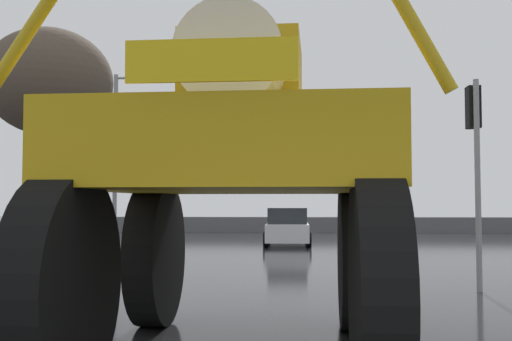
{
  "coord_description": "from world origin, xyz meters",
  "views": [
    {
      "loc": [
        -0.04,
        -2.2,
        1.7
      ],
      "look_at": [
        -0.66,
        7.62,
        2.22
      ],
      "focal_mm": 43.92,
      "sensor_mm": 36.0,
      "label": 1
    }
  ],
  "objects_px": {
    "traffic_signal_near_left": "(36,173)",
    "bare_tree_left": "(49,83)",
    "traffic_signal_near_right": "(475,137)",
    "streetlight_far_left": "(120,148)",
    "sedan_ahead": "(288,227)",
    "oversize_sprayer": "(240,177)"
  },
  "relations": [
    {
      "from": "traffic_signal_near_left",
      "to": "bare_tree_left",
      "type": "relative_size",
      "value": 0.42
    },
    {
      "from": "traffic_signal_near_right",
      "to": "traffic_signal_near_left",
      "type": "bearing_deg",
      "value": 179.91
    },
    {
      "from": "traffic_signal_near_left",
      "to": "streetlight_far_left",
      "type": "height_order",
      "value": "streetlight_far_left"
    },
    {
      "from": "sedan_ahead",
      "to": "streetlight_far_left",
      "type": "xyz_separation_m",
      "value": [
        -6.97,
        -0.3,
        3.31
      ]
    },
    {
      "from": "traffic_signal_near_right",
      "to": "bare_tree_left",
      "type": "height_order",
      "value": "bare_tree_left"
    },
    {
      "from": "sedan_ahead",
      "to": "traffic_signal_near_right",
      "type": "distance_m",
      "value": 14.07
    },
    {
      "from": "sedan_ahead",
      "to": "traffic_signal_near_left",
      "type": "bearing_deg",
      "value": 159.19
    },
    {
      "from": "oversize_sprayer",
      "to": "streetlight_far_left",
      "type": "relative_size",
      "value": 0.74
    },
    {
      "from": "traffic_signal_near_left",
      "to": "traffic_signal_near_right",
      "type": "bearing_deg",
      "value": -0.09
    },
    {
      "from": "sedan_ahead",
      "to": "streetlight_far_left",
      "type": "height_order",
      "value": "streetlight_far_left"
    },
    {
      "from": "traffic_signal_near_left",
      "to": "traffic_signal_near_right",
      "type": "relative_size",
      "value": 0.78
    },
    {
      "from": "oversize_sprayer",
      "to": "sedan_ahead",
      "type": "distance_m",
      "value": 18.84
    },
    {
      "from": "streetlight_far_left",
      "to": "bare_tree_left",
      "type": "relative_size",
      "value": 0.94
    },
    {
      "from": "streetlight_far_left",
      "to": "bare_tree_left",
      "type": "distance_m",
      "value": 5.54
    },
    {
      "from": "streetlight_far_left",
      "to": "sedan_ahead",
      "type": "bearing_deg",
      "value": 2.45
    },
    {
      "from": "sedan_ahead",
      "to": "streetlight_far_left",
      "type": "bearing_deg",
      "value": 92.23
    },
    {
      "from": "traffic_signal_near_right",
      "to": "bare_tree_left",
      "type": "distance_m",
      "value": 14.45
    },
    {
      "from": "sedan_ahead",
      "to": "traffic_signal_near_right",
      "type": "xyz_separation_m",
      "value": [
        3.86,
        -13.34,
        2.3
      ]
    },
    {
      "from": "oversize_sprayer",
      "to": "sedan_ahead",
      "type": "bearing_deg",
      "value": 1.04
    },
    {
      "from": "streetlight_far_left",
      "to": "bare_tree_left",
      "type": "xyz_separation_m",
      "value": [
        -0.98,
        -5.17,
        1.72
      ]
    },
    {
      "from": "traffic_signal_near_right",
      "to": "streetlight_far_left",
      "type": "relative_size",
      "value": 0.58
    },
    {
      "from": "oversize_sprayer",
      "to": "streetlight_far_left",
      "type": "xyz_separation_m",
      "value": [
        -6.67,
        18.5,
        2.03
      ]
    }
  ]
}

